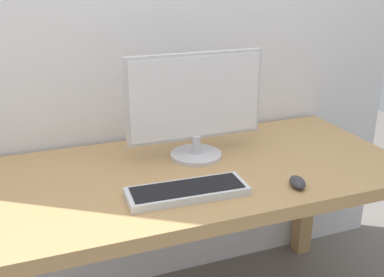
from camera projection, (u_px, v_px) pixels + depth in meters
The scene contains 4 objects.
desk at pixel (186, 195), 1.71m from camera, with size 1.65×0.75×0.75m.
monitor at pixel (195, 104), 1.71m from camera, with size 0.54×0.20×0.41m.
keyboard_primary at pixel (187, 191), 1.48m from camera, with size 0.40×0.16×0.03m.
mouse at pixel (297, 182), 1.54m from camera, with size 0.05×0.09×0.03m, color #333338.
Camera 1 is at (-0.52, -1.43, 1.45)m, focal length 42.64 mm.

